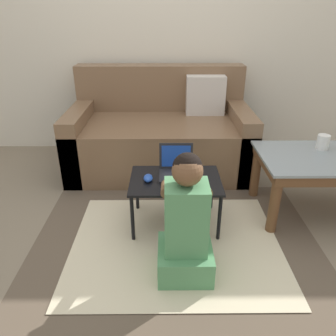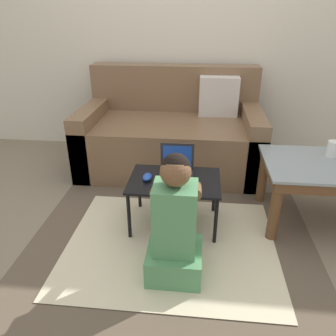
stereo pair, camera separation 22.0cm
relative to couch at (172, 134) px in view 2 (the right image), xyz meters
name	(u,v)px [view 2 (the right image)]	position (x,y,z in m)	size (l,w,h in m)	color
ground_plane	(161,220)	(0.01, -0.96, -0.31)	(16.00, 16.00, 0.00)	#7F705B
wall_back	(178,24)	(0.01, 0.50, 0.94)	(9.00, 0.06, 2.50)	beige
area_rug	(171,245)	(0.11, -1.23, -0.31)	(1.85, 1.50, 0.01)	brown
couch	(172,134)	(0.00, 0.00, 0.00)	(1.62, 0.95, 0.90)	brown
laptop_desk	(174,184)	(0.11, -1.00, 0.01)	(0.61, 0.42, 0.36)	black
laptop	(176,171)	(0.11, -0.94, 0.08)	(0.23, 0.20, 0.21)	#232328
computer_mouse	(147,177)	(-0.07, -1.01, 0.06)	(0.06, 0.10, 0.04)	#234CB2
person_seated	(175,227)	(0.15, -1.47, 0.01)	(0.31, 0.40, 0.75)	#518E5B
cup_on_table	(333,149)	(1.18, -0.72, 0.20)	(0.09, 0.09, 0.11)	white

